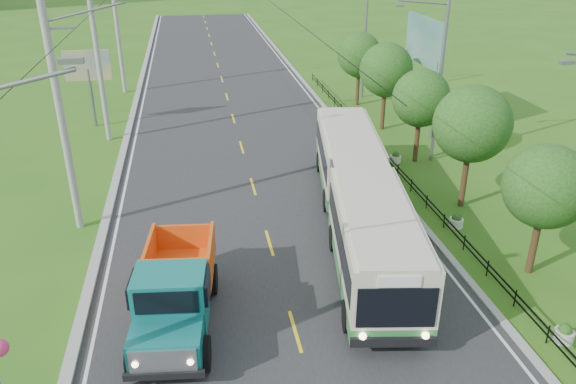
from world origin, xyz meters
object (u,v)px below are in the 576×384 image
object	(u,v)px
planter_near	(456,221)
billboard_left	(88,70)
planter_mid	(396,158)
tree_second	(545,189)
billboard_right	(424,48)
tree_back	(359,57)
streetlight_far	(363,36)
streetlight_mid	(438,78)
pole_mid	(99,60)
pole_far	(118,30)
tree_fourth	(421,101)
tree_fifth	(386,72)
planter_front	(564,334)
tree_third	(471,127)
dump_truck	(175,288)
pole_near	(62,119)
planter_far	(357,117)
bus	(360,193)

from	to	relation	value
planter_near	billboard_left	xyz separation A→B (m)	(-18.10, 18.00, 3.58)
planter_mid	tree_second	bearing A→B (deg)	-83.95
planter_near	billboard_right	xyz separation A→B (m)	(3.70, 14.00, 5.06)
planter_mid	tree_back	bearing A→B (deg)	84.09
planter_mid	streetlight_far	bearing A→B (deg)	81.70
streetlight_mid	pole_mid	bearing A→B (deg)	159.68
pole_mid	pole_far	world-z (taller)	same
tree_second	tree_fourth	bearing A→B (deg)	90.00
pole_mid	billboard_left	xyz separation A→B (m)	(-1.24, 3.00, -1.23)
tree_fifth	tree_back	bearing A→B (deg)	90.00
tree_fifth	planter_front	xyz separation A→B (m)	(-1.26, -22.14, -3.57)
tree_third	dump_truck	world-z (taller)	tree_third
tree_fifth	billboard_left	world-z (taller)	tree_fifth
streetlight_far	billboard_right	xyz separation A→B (m)	(1.66, -8.00, 0.44)
tree_fifth	planter_near	world-z (taller)	tree_fifth
pole_near	planter_far	xyz separation A→B (m)	(16.86, 13.00, -4.81)
streetlight_mid	bus	bearing A→B (deg)	-130.67
streetlight_mid	dump_truck	world-z (taller)	streetlight_mid
tree_fifth	streetlight_far	size ratio (longest dim) A/B	0.64
tree_second	streetlight_mid	xyz separation A→B (m)	(0.79, 11.86, 1.38)
streetlight_mid	bus	xyz separation A→B (m)	(-6.59, -7.67, -2.96)
tree_back	billboard_left	xyz separation A→B (m)	(-19.36, -2.14, 0.21)
pole_far	planter_mid	distance (m)	25.85
planter_front	planter_near	bearing A→B (deg)	90.00
dump_truck	tree_third	bearing A→B (deg)	33.67
pole_mid	billboard_right	world-z (taller)	pole_mid
streetlight_far	dump_truck	bearing A→B (deg)	-118.32
pole_far	billboard_right	size ratio (longest dim) A/B	1.37
tree_third	tree_fourth	xyz separation A→B (m)	(-0.00, 6.00, -0.40)
planter_near	planter_mid	size ratio (longest dim) A/B	1.00
pole_mid	planter_mid	size ratio (longest dim) A/B	14.93
tree_third	planter_front	bearing A→B (deg)	-97.06
tree_fourth	billboard_left	xyz separation A→B (m)	(-19.36, 9.86, 0.28)
pole_far	tree_fifth	world-z (taller)	pole_far
tree_back	billboard_left	bearing A→B (deg)	-173.69
planter_far	dump_truck	size ratio (longest dim) A/B	0.10
planter_far	billboard_left	world-z (taller)	billboard_left
tree_back	bus	bearing A→B (deg)	-106.34
bus	planter_front	bearing A→B (deg)	-52.22
billboard_left	bus	distance (m)	22.35
pole_far	tree_back	size ratio (longest dim) A/B	1.82
billboard_left	billboard_right	bearing A→B (deg)	-10.40
planter_front	planter_mid	size ratio (longest dim) A/B	1.00
pole_near	streetlight_far	xyz separation A→B (m)	(18.90, 19.00, -0.19)
streetlight_far	planter_mid	bearing A→B (deg)	-98.30
planter_mid	planter_far	size ratio (longest dim) A/B	1.00
tree_fifth	billboard_left	xyz separation A→B (m)	(-19.36, 3.86, 0.01)
planter_front	planter_mid	distance (m)	16.00
tree_second	tree_fourth	size ratio (longest dim) A/B	0.98
tree_back	pole_far	bearing A→B (deg)	159.26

